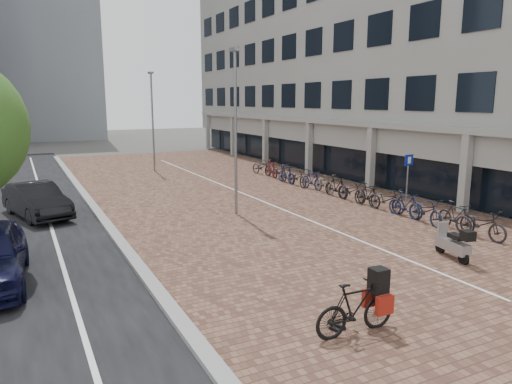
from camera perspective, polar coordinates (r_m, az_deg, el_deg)
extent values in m
plane|color=#474442|center=(13.37, 11.77, -9.86)|extent=(140.00, 140.00, 0.00)
cube|color=brown|center=(24.33, -2.12, -0.20)|extent=(14.50, 42.00, 0.04)
cube|color=gray|center=(22.39, -18.89, -1.60)|extent=(0.35, 42.00, 0.14)
cube|color=white|center=(22.24, -23.73, -2.15)|extent=(0.12, 44.00, 0.00)
cube|color=white|center=(24.40, -1.69, -0.10)|extent=(0.10, 30.00, 0.00)
cube|color=#969691|center=(33.36, 12.96, 17.18)|extent=(8.00, 40.00, 13.00)
cube|color=black|center=(31.25, 7.58, 5.31)|extent=(0.15, 38.00, 3.20)
cube|color=#969691|center=(31.02, 7.36, 8.51)|extent=(1.60, 38.00, 0.30)
cube|color=#969691|center=(21.81, 23.71, 2.10)|extent=(0.35, 0.35, 3.40)
cube|color=#969691|center=(26.01, 13.55, 3.99)|extent=(0.35, 0.35, 3.40)
cube|color=#969691|center=(30.81, 6.35, 5.26)|extent=(0.35, 0.35, 3.40)
cube|color=#969691|center=(35.97, 1.13, 6.12)|extent=(0.35, 0.35, 3.40)
cube|color=#969691|center=(41.36, -2.76, 6.73)|extent=(0.35, 0.35, 3.40)
cube|color=#969691|center=(46.90, -5.76, 7.18)|extent=(0.35, 0.35, 3.40)
cube|color=gray|center=(65.38, -24.12, 17.28)|extent=(12.00, 10.00, 26.00)
imported|color=black|center=(21.27, -24.74, -0.91)|extent=(2.63, 4.52, 1.41)
imported|color=black|center=(10.09, 11.81, -13.45)|extent=(1.89, 0.58, 1.13)
cube|color=black|center=(9.89, 11.92, -10.76)|extent=(0.35, 0.32, 0.51)
cube|color=maroon|center=(9.94, 10.80, -13.43)|extent=(0.40, 0.12, 0.40)
cube|color=maroon|center=(10.19, 12.82, -12.88)|extent=(0.40, 0.12, 0.40)
cylinder|color=slate|center=(22.26, 17.59, 1.04)|extent=(0.07, 0.07, 2.15)
cube|color=#0B2093|center=(22.10, 17.80, 3.65)|extent=(0.49, 0.08, 0.49)
cylinder|color=slate|center=(19.49, -2.46, 6.87)|extent=(0.12, 0.12, 6.64)
cylinder|color=gray|center=(32.53, -12.23, 8.06)|extent=(0.12, 0.12, 6.44)
imported|color=black|center=(18.13, 25.25, -3.46)|extent=(0.79, 2.01, 1.04)
imported|color=black|center=(18.93, 22.79, -2.67)|extent=(0.60, 1.78, 1.05)
imported|color=#131D34|center=(19.44, 19.58, -2.13)|extent=(0.97, 2.05, 1.04)
imported|color=#131A35|center=(20.29, 17.43, -1.45)|extent=(0.66, 1.79, 1.05)
imported|color=black|center=(21.12, 15.30, -0.88)|extent=(0.93, 2.04, 1.04)
imported|color=black|center=(21.95, 13.28, -0.33)|extent=(0.65, 1.78, 1.05)
imported|color=black|center=(22.78, 11.28, 0.13)|extent=(0.69, 1.97, 1.04)
imported|color=black|center=(23.68, 9.58, 0.62)|extent=(0.59, 1.77, 1.05)
imported|color=#5A5752|center=(24.65, 8.15, 1.04)|extent=(0.89, 2.03, 1.04)
imported|color=#15173B|center=(25.59, 6.69, 1.45)|extent=(0.62, 1.78, 1.05)
imported|color=black|center=(26.45, 4.99, 1.78)|extent=(0.82, 2.01, 1.04)
imported|color=#131734|center=(27.39, 3.61, 2.12)|extent=(0.50, 1.75, 1.05)
imported|color=black|center=(28.48, 2.83, 2.46)|extent=(0.87, 2.03, 1.04)
imported|color=#4C1416|center=(29.50, 1.81, 2.77)|extent=(0.68, 1.79, 1.05)
imported|color=black|center=(30.50, 0.75, 3.03)|extent=(1.00, 2.06, 1.04)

